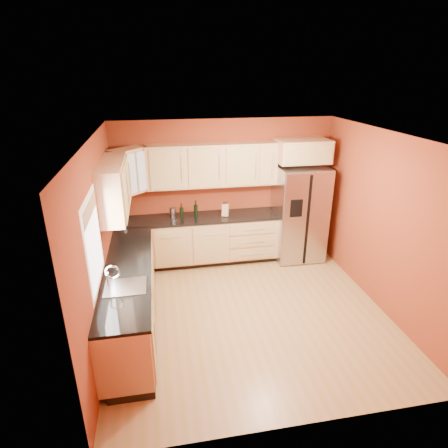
{
  "coord_description": "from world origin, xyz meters",
  "views": [
    {
      "loc": [
        -1.21,
        -4.57,
        3.36
      ],
      "look_at": [
        -0.21,
        0.9,
        1.08
      ],
      "focal_mm": 30.0,
      "sensor_mm": 36.0,
      "label": 1
    }
  ],
  "objects_px": {
    "knife_block": "(225,210)",
    "refrigerator": "(299,213)",
    "wine_bottle_a": "(196,209)",
    "canister_left": "(173,213)",
    "soap_dispenser": "(225,209)"
  },
  "relations": [
    {
      "from": "wine_bottle_a",
      "to": "refrigerator",
      "type": "bearing_deg",
      "value": -2.3
    },
    {
      "from": "refrigerator",
      "to": "soap_dispenser",
      "type": "distance_m",
      "value": 1.41
    },
    {
      "from": "canister_left",
      "to": "wine_bottle_a",
      "type": "bearing_deg",
      "value": -5.37
    },
    {
      "from": "wine_bottle_a",
      "to": "knife_block",
      "type": "bearing_deg",
      "value": -3.87
    },
    {
      "from": "knife_block",
      "to": "refrigerator",
      "type": "bearing_deg",
      "value": 18.37
    },
    {
      "from": "knife_block",
      "to": "soap_dispenser",
      "type": "bearing_deg",
      "value": 110.55
    },
    {
      "from": "canister_left",
      "to": "soap_dispenser",
      "type": "relative_size",
      "value": 0.88
    },
    {
      "from": "refrigerator",
      "to": "wine_bottle_a",
      "type": "bearing_deg",
      "value": 177.7
    },
    {
      "from": "knife_block",
      "to": "soap_dispenser",
      "type": "relative_size",
      "value": 1.06
    },
    {
      "from": "canister_left",
      "to": "soap_dispenser",
      "type": "bearing_deg",
      "value": -0.99
    },
    {
      "from": "wine_bottle_a",
      "to": "knife_block",
      "type": "distance_m",
      "value": 0.53
    },
    {
      "from": "canister_left",
      "to": "knife_block",
      "type": "height_order",
      "value": "knife_block"
    },
    {
      "from": "refrigerator",
      "to": "canister_left",
      "type": "xyz_separation_m",
      "value": [
        -2.34,
        0.12,
        0.12
      ]
    },
    {
      "from": "refrigerator",
      "to": "canister_left",
      "type": "bearing_deg",
      "value": 177.16
    },
    {
      "from": "knife_block",
      "to": "soap_dispenser",
      "type": "height_order",
      "value": "knife_block"
    }
  ]
}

